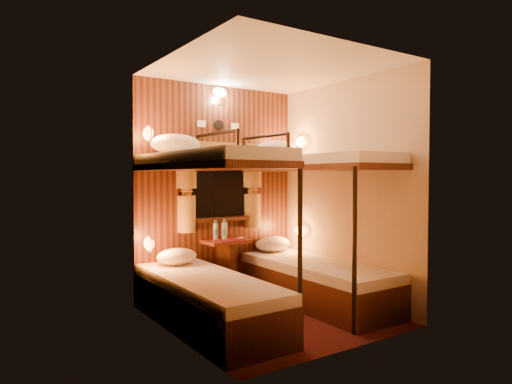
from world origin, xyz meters
TOP-DOWN VIEW (x-y plane):
  - floor at (0.00, 0.00)m, footprint 2.10×2.10m
  - ceiling at (0.00, 0.00)m, footprint 2.10×2.10m
  - wall_back at (0.00, 1.05)m, footprint 2.40×0.00m
  - wall_front at (0.00, -1.05)m, footprint 2.40×0.00m
  - wall_left at (-1.00, 0.00)m, footprint 0.00×2.40m
  - wall_right at (1.00, 0.00)m, footprint 0.00×2.40m
  - back_panel at (0.00, 1.04)m, footprint 2.00×0.03m
  - bunk_left at (-0.65, 0.07)m, footprint 0.72×1.90m
  - bunk_right at (0.65, 0.07)m, footprint 0.72×1.90m
  - window at (0.00, 1.00)m, footprint 1.00×0.12m
  - curtains at (0.00, 0.97)m, footprint 1.10×0.22m
  - back_fixtures at (0.00, 1.00)m, footprint 0.54×0.09m
  - reading_lamps at (-0.00, 0.70)m, footprint 2.00×0.20m
  - table at (0.00, 0.85)m, footprint 0.50×0.34m
  - bottle_left at (-0.10, 0.90)m, footprint 0.06×0.06m
  - bottle_right at (-0.01, 0.86)m, footprint 0.07×0.07m
  - sachet_a at (0.20, 0.88)m, footprint 0.10×0.09m
  - sachet_b at (0.01, 0.82)m, footprint 0.07×0.06m
  - pillow_lower_left at (-0.65, 0.73)m, footprint 0.42×0.30m
  - pillow_lower_right at (0.65, 0.85)m, footprint 0.46×0.33m
  - pillow_upper_left at (-0.65, 0.75)m, footprint 0.53×0.38m
  - pillow_upper_right at (0.65, 0.78)m, footprint 0.50×0.36m

SIDE VIEW (x-z plane):
  - floor at x=0.00m, z-range 0.00..0.00m
  - table at x=0.00m, z-range 0.09..0.74m
  - pillow_lower_left at x=-0.65m, z-range 0.46..0.62m
  - pillow_lower_right at x=0.65m, z-range 0.46..0.64m
  - bunk_left at x=-0.65m, z-range -0.35..1.47m
  - bunk_right at x=0.65m, z-range -0.35..1.47m
  - sachet_b at x=0.01m, z-range 0.65..0.65m
  - sachet_a at x=0.20m, z-range 0.65..0.66m
  - bottle_left at x=-0.10m, z-range 0.63..0.85m
  - bottle_right at x=-0.01m, z-range 0.63..0.86m
  - window at x=0.00m, z-range 0.79..1.58m
  - wall_back at x=0.00m, z-range 0.00..2.40m
  - wall_front at x=0.00m, z-range 0.00..2.40m
  - wall_left at x=-1.00m, z-range 0.00..2.40m
  - wall_right at x=1.00m, z-range 0.00..2.40m
  - back_panel at x=0.00m, z-range 0.00..2.40m
  - reading_lamps at x=0.00m, z-range 0.62..1.86m
  - curtains at x=0.00m, z-range 0.76..1.76m
  - pillow_upper_right at x=0.65m, z-range 1.59..1.79m
  - pillow_upper_left at x=-0.65m, z-range 1.59..1.79m
  - back_fixtures at x=0.00m, z-range 2.00..2.49m
  - ceiling at x=0.00m, z-range 2.40..2.40m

